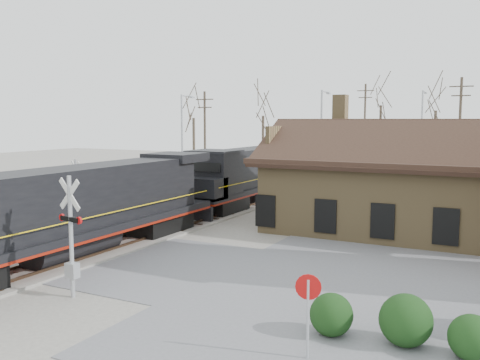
{
  "coord_description": "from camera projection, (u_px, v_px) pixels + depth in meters",
  "views": [
    {
      "loc": [
        17.89,
        -18.83,
        6.4
      ],
      "look_at": [
        3.35,
        9.0,
        2.82
      ],
      "focal_mm": 40.0,
      "sensor_mm": 36.0,
      "label": 1
    }
  ],
  "objects": [
    {
      "name": "tree_d",
      "position": [
        436.0,
        100.0,
        59.18
      ],
      "size": [
        4.91,
        4.91,
        12.03
      ],
      "color": "#382D23",
      "rests_on": "ground"
    },
    {
      "name": "do_not_enter_sign",
      "position": [
        308.0,
        301.0,
        14.14
      ],
      "size": [
        0.69,
        0.21,
        2.35
      ],
      "rotation": [
        0.0,
        0.0,
        0.25
      ],
      "color": "#A5A8AD",
      "rests_on": "ground"
    },
    {
      "name": "ground",
      "position": [
        91.0,
        254.0,
        25.54
      ],
      "size": [
        140.0,
        140.0,
        0.0
      ],
      "primitive_type": "plane",
      "color": "#9E998F",
      "rests_on": "ground"
    },
    {
      "name": "tree_b",
      "position": [
        263.0,
        106.0,
        62.61
      ],
      "size": [
        4.54,
        4.54,
        11.12
      ],
      "color": "#382D23",
      "rests_on": "ground"
    },
    {
      "name": "track_siding",
      "position": [
        185.0,
        203.0,
        40.81
      ],
      "size": [
        3.4,
        90.0,
        0.24
      ],
      "color": "#9E998F",
      "rests_on": "ground"
    },
    {
      "name": "utility_pole_b",
      "position": [
        365.0,
        127.0,
        63.22
      ],
      "size": [
        2.0,
        0.24,
        10.54
      ],
      "color": "#382D23",
      "rests_on": "ground"
    },
    {
      "name": "hedge_c",
      "position": [
        472.0,
        338.0,
        14.2
      ],
      "size": [
        1.25,
        1.25,
        1.25
      ],
      "primitive_type": "sphere",
      "color": "black",
      "rests_on": "ground"
    },
    {
      "name": "utility_pole_c",
      "position": [
        459.0,
        132.0,
        47.15
      ],
      "size": [
        2.0,
        0.24,
        10.06
      ],
      "color": "#382D23",
      "rests_on": "ground"
    },
    {
      "name": "track_main",
      "position": [
        237.0,
        207.0,
        38.74
      ],
      "size": [
        3.4,
        90.0,
        0.24
      ],
      "color": "#9E998F",
      "rests_on": "ground"
    },
    {
      "name": "utility_pole_a",
      "position": [
        205.0,
        135.0,
        53.97
      ],
      "size": [
        2.0,
        0.24,
        9.18
      ],
      "color": "#382D23",
      "rests_on": "ground"
    },
    {
      "name": "hedge_b",
      "position": [
        406.0,
        320.0,
        15.08
      ],
      "size": [
        1.51,
        1.51,
        1.51
      ],
      "primitive_type": "sphere",
      "color": "black",
      "rests_on": "ground"
    },
    {
      "name": "tree_c",
      "position": [
        381.0,
        94.0,
        66.61
      ],
      "size": [
        5.42,
        5.42,
        13.29
      ],
      "color": "#382D23",
      "rests_on": "ground"
    },
    {
      "name": "crossbuck_near",
      "position": [
        71.0,
        242.0,
        19.09
      ],
      "size": [
        1.26,
        0.33,
        4.42
      ],
      "rotation": [
        0.0,
        0.0,
        -0.16
      ],
      "color": "#A5A8AD",
      "rests_on": "ground"
    },
    {
      "name": "locomotive_trailing",
      "position": [
        258.0,
        172.0,
        41.47
      ],
      "size": [
        2.97,
        19.87,
        4.18
      ],
      "color": "black",
      "rests_on": "ground"
    },
    {
      "name": "locomotive_lead",
      "position": [
        61.0,
        212.0,
        23.73
      ],
      "size": [
        2.97,
        19.87,
        4.41
      ],
      "color": "black",
      "rests_on": "ground"
    },
    {
      "name": "streetlight_b",
      "position": [
        322.0,
        138.0,
        43.02
      ],
      "size": [
        0.25,
        2.04,
        8.72
      ],
      "color": "#A5A8AD",
      "rests_on": "ground"
    },
    {
      "name": "depot",
      "position": [
        399.0,
        190.0,
        30.32
      ],
      "size": [
        15.2,
        9.31,
        7.9
      ],
      "color": "olive",
      "rests_on": "ground"
    },
    {
      "name": "tree_a",
      "position": [
        194.0,
        109.0,
        62.19
      ],
      "size": [
        4.37,
        4.37,
        10.71
      ],
      "color": "#382D23",
      "rests_on": "ground"
    },
    {
      "name": "crossbuck_far",
      "position": [
        76.0,
        195.0,
        31.93
      ],
      "size": [
        1.11,
        0.45,
        4.04
      ],
      "rotation": [
        0.0,
        0.0,
        2.81
      ],
      "color": "#A5A8AD",
      "rests_on": "ground"
    },
    {
      "name": "road",
      "position": [
        91.0,
        253.0,
        25.54
      ],
      "size": [
        60.0,
        9.0,
        0.03
      ],
      "primitive_type": "cube",
      "color": "slate",
      "rests_on": "ground"
    },
    {
      "name": "streetlight_c",
      "position": [
        422.0,
        133.0,
        51.73
      ],
      "size": [
        0.25,
        2.04,
        9.16
      ],
      "color": "#A5A8AD",
      "rests_on": "ground"
    },
    {
      "name": "streetlight_a",
      "position": [
        183.0,
        137.0,
        47.42
      ],
      "size": [
        0.25,
        2.04,
        8.57
      ],
      "color": "#A5A8AD",
      "rests_on": "ground"
    },
    {
      "name": "hedge_a",
      "position": [
        331.0,
        315.0,
        15.82
      ],
      "size": [
        1.29,
        1.29,
        1.29
      ],
      "primitive_type": "sphere",
      "color": "black",
      "rests_on": "ground"
    }
  ]
}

